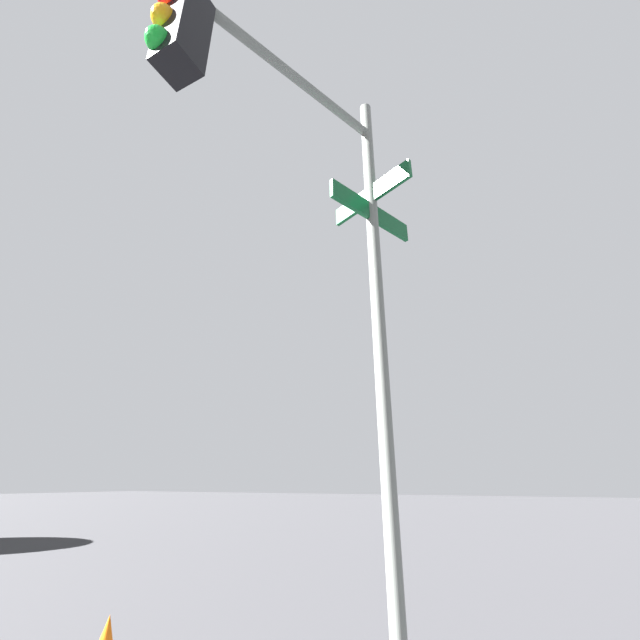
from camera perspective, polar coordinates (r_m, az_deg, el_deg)
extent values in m
cylinder|color=slate|center=(3.46, 8.65, -1.69)|extent=(0.12, 0.12, 5.50)
cylinder|color=slate|center=(4.39, -3.89, 31.98)|extent=(0.86, 1.92, 0.09)
cube|color=black|center=(3.78, -19.31, 34.90)|extent=(0.28, 0.28, 0.80)
sphere|color=orange|center=(3.77, -21.88, 35.76)|extent=(0.18, 0.18, 0.18)
sphere|color=green|center=(3.56, -22.57, 33.58)|extent=(0.18, 0.18, 0.18)
cube|color=#0F5128|center=(4.10, 7.58, 15.30)|extent=(0.45, 1.03, 0.20)
cube|color=#0F5128|center=(4.23, 7.42, 17.66)|extent=(0.94, 0.42, 0.20)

